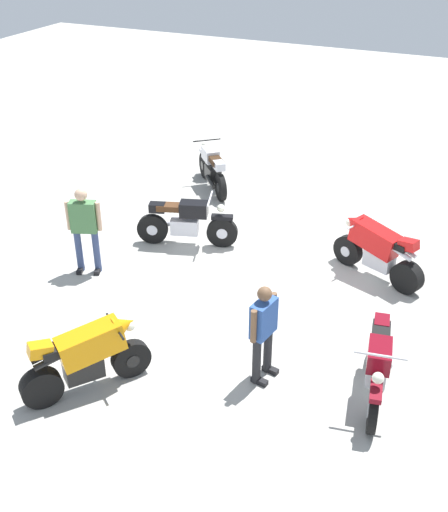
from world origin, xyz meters
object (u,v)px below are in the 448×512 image
at_px(motorcycle_red_sportbike, 378,249).
at_px(person_in_blue_shirt, 263,328).
at_px(person_in_green_shirt, 84,225).
at_px(motorcycle_orange_sportbike, 86,357).
at_px(motorcycle_black_cruiser, 186,222).
at_px(motorcycle_maroon_cruiser, 378,365).
at_px(motorcycle_silver_cruiser, 212,168).

relative_size(motorcycle_red_sportbike, person_in_blue_shirt, 1.16).
bearing_deg(person_in_blue_shirt, person_in_green_shirt, 170.81).
height_order(motorcycle_orange_sportbike, motorcycle_black_cruiser, motorcycle_orange_sportbike).
bearing_deg(person_in_blue_shirt, motorcycle_red_sportbike, 86.10).
xyz_separation_m(motorcycle_red_sportbike, person_in_blue_shirt, (3.54, -0.92, 0.31)).
xyz_separation_m(motorcycle_orange_sportbike, motorcycle_maroon_cruiser, (-1.63, 3.85, -0.07)).
xyz_separation_m(motorcycle_black_cruiser, person_in_blue_shirt, (3.21, 2.92, 0.38)).
relative_size(motorcycle_orange_sportbike, person_in_green_shirt, 0.97).
bearing_deg(motorcycle_silver_cruiser, person_in_green_shirt, 132.53).
height_order(motorcycle_orange_sportbike, person_in_green_shirt, person_in_green_shirt).
height_order(motorcycle_maroon_cruiser, person_in_green_shirt, person_in_green_shirt).
bearing_deg(motorcycle_orange_sportbike, person_in_blue_shirt, -22.28).
height_order(motorcycle_silver_cruiser, motorcycle_orange_sportbike, motorcycle_orange_sportbike).
xyz_separation_m(motorcycle_orange_sportbike, person_in_blue_shirt, (-1.30, 2.22, 0.31)).
distance_m(motorcycle_red_sportbike, person_in_green_shirt, 5.49).
relative_size(motorcycle_silver_cruiser, person_in_blue_shirt, 1.03).
relative_size(motorcycle_orange_sportbike, motorcycle_maroon_cruiser, 0.80).
relative_size(motorcycle_maroon_cruiser, motorcycle_black_cruiser, 1.03).
bearing_deg(motorcycle_black_cruiser, motorcycle_red_sportbike, -13.13).
distance_m(motorcycle_silver_cruiser, motorcycle_orange_sportbike, 7.44).
height_order(motorcycle_red_sportbike, person_in_green_shirt, person_in_green_shirt).
xyz_separation_m(motorcycle_orange_sportbike, person_in_green_shirt, (-2.80, -1.94, 0.40)).
distance_m(motorcycle_red_sportbike, motorcycle_black_cruiser, 3.85).
bearing_deg(person_in_green_shirt, motorcycle_maroon_cruiser, 58.13).
distance_m(motorcycle_silver_cruiser, motorcycle_maroon_cruiser, 7.75).
bearing_deg(person_in_blue_shirt, motorcycle_maroon_cruiser, 22.42).
xyz_separation_m(motorcycle_red_sportbike, motorcycle_maroon_cruiser, (3.20, 0.71, -0.07)).
xyz_separation_m(motorcycle_red_sportbike, motorcycle_orange_sportbike, (4.84, -3.14, 0.00)).
relative_size(motorcycle_maroon_cruiser, person_in_blue_shirt, 1.30).
distance_m(motorcycle_black_cruiser, person_in_blue_shirt, 4.35).
xyz_separation_m(motorcycle_maroon_cruiser, motorcycle_black_cruiser, (-2.87, -4.55, 0.00)).
distance_m(motorcycle_silver_cruiser, person_in_green_shirt, 4.56).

